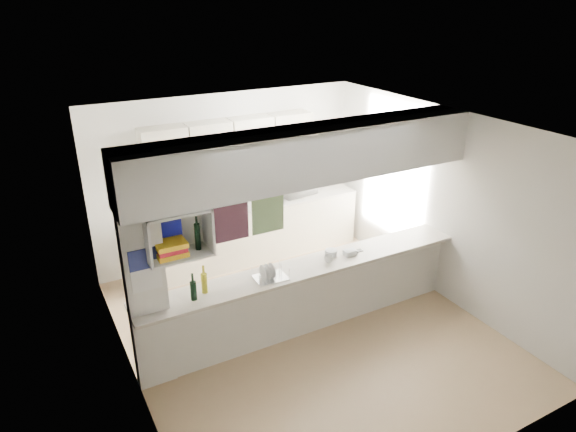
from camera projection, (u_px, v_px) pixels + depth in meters
floor at (306, 330)px, 6.50m from camera, size 4.80×4.80×0.00m
ceiling at (309, 128)px, 5.46m from camera, size 4.80×4.80×0.00m
wall_back at (228, 178)px, 7.91m from camera, size 4.20×0.00×4.20m
wall_left at (124, 282)px, 5.05m from camera, size 0.00×4.80×4.80m
wall_right at (442, 205)px, 6.90m from camera, size 0.00×4.80×4.80m
servery_partition at (295, 212)px, 5.76m from camera, size 4.20×0.50×2.60m
cubby_shelf at (175, 236)px, 5.07m from camera, size 0.65×0.35×0.50m
kitchen_run at (246, 210)px, 7.96m from camera, size 3.60×0.63×2.24m
microwave at (297, 185)px, 8.25m from camera, size 0.64×0.47×0.33m
bowl at (296, 172)px, 8.20m from camera, size 0.28×0.28×0.07m
dish_rack at (270, 272)px, 5.83m from camera, size 0.38×0.29×0.20m
cup at (329, 259)px, 6.17m from camera, size 0.13×0.13×0.09m
wine_bottles at (199, 286)px, 5.48m from camera, size 0.22×0.15×0.33m
plastic_tubs at (339, 253)px, 6.37m from camera, size 0.50×0.23×0.08m
utensil_jar at (210, 206)px, 7.65m from camera, size 0.11×0.11×0.15m
knife_block at (233, 199)px, 7.83m from camera, size 0.13×0.12×0.21m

